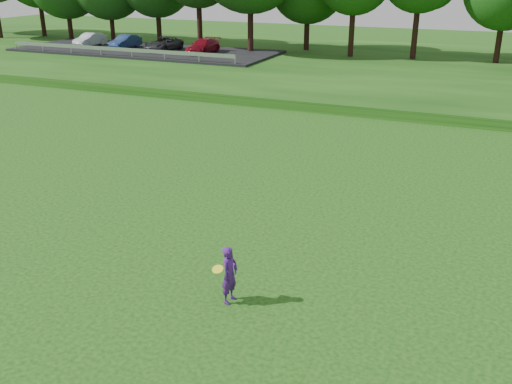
% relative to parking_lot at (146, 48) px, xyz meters
% --- Properties ---
extents(ground, '(140.00, 140.00, 0.00)m').
position_rel_parking_lot_xyz_m(ground, '(23.64, -32.80, -1.00)').
color(ground, '#113E0B').
rests_on(ground, ground).
extents(berm, '(130.00, 30.00, 0.60)m').
position_rel_parking_lot_xyz_m(berm, '(23.64, 1.20, -0.70)').
color(berm, '#113E0B').
rests_on(berm, ground).
extents(walking_path, '(130.00, 1.60, 0.04)m').
position_rel_parking_lot_xyz_m(walking_path, '(23.64, -12.80, -0.98)').
color(walking_path, gray).
rests_on(walking_path, ground).
extents(parking_lot, '(24.00, 9.00, 1.38)m').
position_rel_parking_lot_xyz_m(parking_lot, '(0.00, 0.00, 0.00)').
color(parking_lot, black).
rests_on(parking_lot, berm).
extents(woman, '(0.57, 0.60, 1.48)m').
position_rel_parking_lot_xyz_m(woman, '(24.12, -33.33, -0.26)').
color(woman, '#491974').
rests_on(woman, ground).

